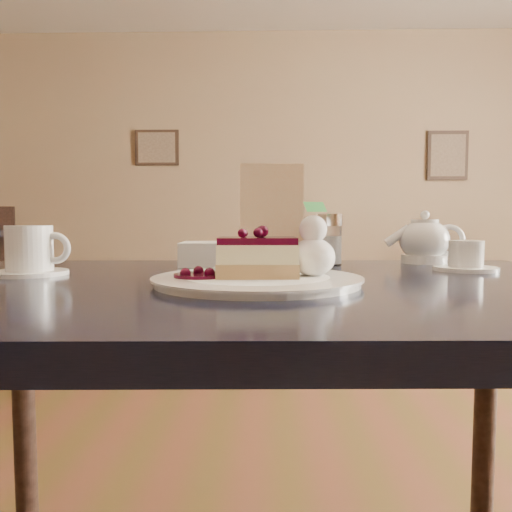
{
  "coord_description": "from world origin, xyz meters",
  "views": [
    {
      "loc": [
        -0.21,
        -0.77,
        0.88
      ],
      "look_at": [
        -0.23,
        -0.07,
        0.83
      ],
      "focal_mm": 35.0,
      "sensor_mm": 36.0,
      "label": 1
    }
  ],
  "objects_px": {
    "coffee_set": "(31,253)",
    "tea_set": "(431,245)",
    "main_table": "(257,329)",
    "cheesecake_slice": "(257,257)",
    "dessert_plate": "(257,281)"
  },
  "relations": [
    {
      "from": "main_table",
      "to": "cheesecake_slice",
      "type": "bearing_deg",
      "value": -90.0
    },
    {
      "from": "cheesecake_slice",
      "to": "coffee_set",
      "type": "height_order",
      "value": "coffee_set"
    },
    {
      "from": "cheesecake_slice",
      "to": "coffee_set",
      "type": "relative_size",
      "value": 0.89
    },
    {
      "from": "dessert_plate",
      "to": "coffee_set",
      "type": "bearing_deg",
      "value": 163.3
    },
    {
      "from": "tea_set",
      "to": "main_table",
      "type": "bearing_deg",
      "value": -141.35
    },
    {
      "from": "main_table",
      "to": "cheesecake_slice",
      "type": "distance_m",
      "value": 0.13
    },
    {
      "from": "dessert_plate",
      "to": "tea_set",
      "type": "bearing_deg",
      "value": 43.17
    },
    {
      "from": "coffee_set",
      "to": "tea_set",
      "type": "relative_size",
      "value": 0.49
    },
    {
      "from": "dessert_plate",
      "to": "coffee_set",
      "type": "xyz_separation_m",
      "value": [
        -0.42,
        0.13,
        0.03
      ]
    },
    {
      "from": "coffee_set",
      "to": "tea_set",
      "type": "xyz_separation_m",
      "value": [
        0.8,
        0.24,
        0.0
      ]
    },
    {
      "from": "cheesecake_slice",
      "to": "tea_set",
      "type": "xyz_separation_m",
      "value": [
        0.38,
        0.36,
        0.0
      ]
    },
    {
      "from": "cheesecake_slice",
      "to": "tea_set",
      "type": "height_order",
      "value": "tea_set"
    },
    {
      "from": "main_table",
      "to": "cheesecake_slice",
      "type": "height_order",
      "value": "cheesecake_slice"
    },
    {
      "from": "main_table",
      "to": "cheesecake_slice",
      "type": "relative_size",
      "value": 9.99
    },
    {
      "from": "main_table",
      "to": "dessert_plate",
      "type": "distance_m",
      "value": 0.1
    }
  ]
}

